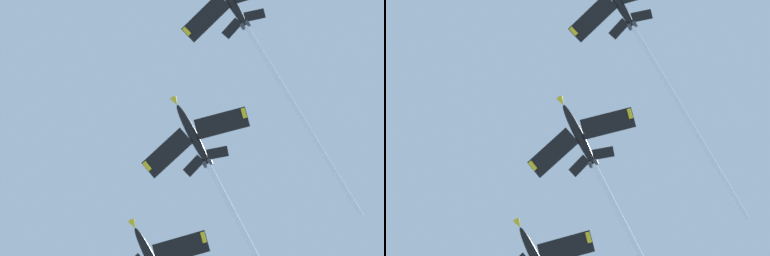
# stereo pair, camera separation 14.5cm
# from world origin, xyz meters

# --- Properties ---
(jet_lead) EXTENTS (47.47, 19.96, 22.08)m
(jet_lead) POSITION_xyz_m (2.18, 13.94, 136.49)
(jet_lead) COLOR black
(jet_second) EXTENTS (46.63, 20.02, 21.22)m
(jet_second) POSITION_xyz_m (21.85, 28.86, 128.61)
(jet_second) COLOR black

